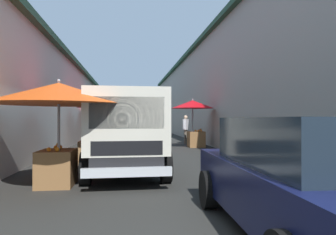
{
  "coord_description": "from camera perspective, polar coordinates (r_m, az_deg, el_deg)",
  "views": [
    {
      "loc": [
        -1.17,
        0.68,
        1.43
      ],
      "look_at": [
        8.36,
        -0.57,
        1.48
      ],
      "focal_mm": 32.77,
      "sensor_mm": 36.0,
      "label": 1
    }
  ],
  "objects": [
    {
      "name": "fruit_stall_near_left",
      "position": [
        19.79,
        -11.99,
        1.3
      ],
      "size": [
        2.73,
        2.73,
        2.44
      ],
      "color": "#9E9EA3",
      "rests_on": "ground"
    },
    {
      "name": "fruit_stall_far_right",
      "position": [
        15.39,
        4.73,
        1.02
      ],
      "size": [
        2.14,
        2.14,
        2.44
      ],
      "color": "#9E9EA3",
      "rests_on": "ground"
    },
    {
      "name": "building_right_concrete",
      "position": [
        18.71,
        17.29,
        4.86
      ],
      "size": [
        49.8,
        7.5,
        6.18
      ],
      "color": "#A39E93",
      "rests_on": "ground"
    },
    {
      "name": "hatchback_car",
      "position": [
        4.06,
        24.13,
        -10.11
      ],
      "size": [
        3.97,
        2.03,
        1.45
      ],
      "color": "#0F1438",
      "rests_on": "ground"
    },
    {
      "name": "fruit_stall_near_right",
      "position": [
        6.92,
        -19.68,
        2.61
      ],
      "size": [
        2.89,
        2.89,
        2.28
      ],
      "color": "#9E9EA3",
      "rests_on": "ground"
    },
    {
      "name": "vendor_by_crates",
      "position": [
        11.74,
        -6.9,
        -2.56
      ],
      "size": [
        0.48,
        0.5,
        1.66
      ],
      "color": "#665B4C",
      "rests_on": "ground"
    },
    {
      "name": "fruit_stall_mid_lane",
      "position": [
        16.29,
        -11.81,
        1.42
      ],
      "size": [
        2.86,
        2.86,
        2.42
      ],
      "color": "#9E9EA3",
      "rests_on": "ground"
    },
    {
      "name": "building_left_whitewash",
      "position": [
        18.13,
        -28.34,
        2.6
      ],
      "size": [
        49.8,
        7.5,
        4.64
      ],
      "color": "beige",
      "rests_on": "ground"
    },
    {
      "name": "vendor_in_shade",
      "position": [
        17.7,
        3.31,
        -1.84
      ],
      "size": [
        0.56,
        0.42,
        1.64
      ],
      "color": "#665B4C",
      "rests_on": "ground"
    },
    {
      "name": "fruit_stall_far_left",
      "position": [
        10.01,
        -13.81,
        2.39
      ],
      "size": [
        2.87,
        2.87,
        2.41
      ],
      "color": "#9E9EA3",
      "rests_on": "ground"
    },
    {
      "name": "ground",
      "position": [
        14.75,
        -4.83,
        -5.84
      ],
      "size": [
        90.0,
        90.0,
        0.0
      ],
      "primitive_type": "plane",
      "color": "#282826"
    },
    {
      "name": "delivery_truck",
      "position": [
        7.51,
        -7.77,
        -3.26
      ],
      "size": [
        4.95,
        2.04,
        2.08
      ],
      "color": "black",
      "rests_on": "ground"
    }
  ]
}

